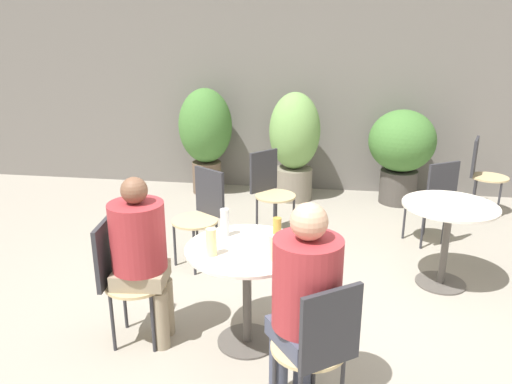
{
  "coord_description": "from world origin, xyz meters",
  "views": [
    {
      "loc": [
        0.3,
        -3.01,
        2.08
      ],
      "look_at": [
        -0.2,
        0.32,
        0.97
      ],
      "focal_mm": 35.0,
      "sensor_mm": 36.0,
      "label": 1
    }
  ],
  "objects_px": {
    "bistro_chair_5": "(203,209)",
    "beer_glass_3": "(277,228)",
    "seated_person_1": "(305,294)",
    "potted_plant_1": "(294,141)",
    "bistro_chair_4": "(434,195)",
    "potted_plant_0": "(206,132)",
    "seated_person_0": "(141,248)",
    "beer_glass_2": "(273,248)",
    "bistro_chair_1": "(319,342)",
    "beer_glass_0": "(225,223)",
    "cafe_table_far": "(448,224)",
    "potted_plant_2": "(401,148)",
    "bistro_chair_0": "(121,271)",
    "bistro_chair_2": "(482,169)",
    "bistro_chair_3": "(269,185)",
    "beer_glass_1": "(211,242)",
    "cafe_table_near": "(247,269)"
  },
  "relations": [
    {
      "from": "cafe_table_near",
      "to": "bistro_chair_2",
      "type": "height_order",
      "value": "bistro_chair_2"
    },
    {
      "from": "bistro_chair_2",
      "to": "seated_person_0",
      "type": "height_order",
      "value": "seated_person_0"
    },
    {
      "from": "bistro_chair_5",
      "to": "beer_glass_3",
      "type": "relative_size",
      "value": 5.78
    },
    {
      "from": "cafe_table_far",
      "to": "potted_plant_1",
      "type": "relative_size",
      "value": 0.57
    },
    {
      "from": "cafe_table_far",
      "to": "beer_glass_1",
      "type": "relative_size",
      "value": 4.27
    },
    {
      "from": "cafe_table_near",
      "to": "bistro_chair_4",
      "type": "distance_m",
      "value": 2.43
    },
    {
      "from": "seated_person_0",
      "to": "seated_person_1",
      "type": "xyz_separation_m",
      "value": [
        1.1,
        -0.49,
        0.03
      ]
    },
    {
      "from": "seated_person_1",
      "to": "potted_plant_1",
      "type": "bearing_deg",
      "value": -120.62
    },
    {
      "from": "bistro_chair_2",
      "to": "beer_glass_2",
      "type": "distance_m",
      "value": 3.75
    },
    {
      "from": "potted_plant_1",
      "to": "potted_plant_2",
      "type": "relative_size",
      "value": 1.16
    },
    {
      "from": "bistro_chair_4",
      "to": "seated_person_0",
      "type": "height_order",
      "value": "seated_person_0"
    },
    {
      "from": "cafe_table_far",
      "to": "beer_glass_0",
      "type": "height_order",
      "value": "beer_glass_0"
    },
    {
      "from": "bistro_chair_2",
      "to": "potted_plant_2",
      "type": "relative_size",
      "value": 0.76
    },
    {
      "from": "beer_glass_1",
      "to": "bistro_chair_3",
      "type": "bearing_deg",
      "value": 87.19
    },
    {
      "from": "bistro_chair_2",
      "to": "potted_plant_1",
      "type": "distance_m",
      "value": 2.2
    },
    {
      "from": "seated_person_1",
      "to": "beer_glass_2",
      "type": "xyz_separation_m",
      "value": [
        -0.22,
        0.41,
        0.07
      ]
    },
    {
      "from": "bistro_chair_0",
      "to": "bistro_chair_5",
      "type": "xyz_separation_m",
      "value": [
        0.24,
        1.27,
        0.0
      ]
    },
    {
      "from": "potted_plant_2",
      "to": "beer_glass_1",
      "type": "bearing_deg",
      "value": -115.26
    },
    {
      "from": "cafe_table_far",
      "to": "potted_plant_2",
      "type": "height_order",
      "value": "potted_plant_2"
    },
    {
      "from": "bistro_chair_1",
      "to": "bistro_chair_2",
      "type": "xyz_separation_m",
      "value": [
        1.76,
        3.65,
        0.0
      ]
    },
    {
      "from": "beer_glass_2",
      "to": "beer_glass_3",
      "type": "relative_size",
      "value": 1.06
    },
    {
      "from": "bistro_chair_0",
      "to": "bistro_chair_5",
      "type": "relative_size",
      "value": 1.0
    },
    {
      "from": "bistro_chair_4",
      "to": "bistro_chair_5",
      "type": "height_order",
      "value": "same"
    },
    {
      "from": "bistro_chair_5",
      "to": "bistro_chair_0",
      "type": "bearing_deg",
      "value": -67.0
    },
    {
      "from": "cafe_table_near",
      "to": "bistro_chair_0",
      "type": "height_order",
      "value": "bistro_chair_0"
    },
    {
      "from": "seated_person_1",
      "to": "bistro_chair_1",
      "type": "bearing_deg",
      "value": 90.0
    },
    {
      "from": "seated_person_0",
      "to": "beer_glass_0",
      "type": "relative_size",
      "value": 6.08
    },
    {
      "from": "bistro_chair_3",
      "to": "beer_glass_3",
      "type": "bearing_deg",
      "value": -129.73
    },
    {
      "from": "seated_person_0",
      "to": "potted_plant_1",
      "type": "distance_m",
      "value": 3.28
    },
    {
      "from": "beer_glass_1",
      "to": "bistro_chair_4",
      "type": "bearing_deg",
      "value": 49.56
    },
    {
      "from": "bistro_chair_1",
      "to": "beer_glass_0",
      "type": "xyz_separation_m",
      "value": [
        -0.68,
        0.85,
        0.29
      ]
    },
    {
      "from": "bistro_chair_5",
      "to": "beer_glass_1",
      "type": "height_order",
      "value": "beer_glass_1"
    },
    {
      "from": "bistro_chair_2",
      "to": "beer_glass_0",
      "type": "xyz_separation_m",
      "value": [
        -2.44,
        -2.8,
        0.29
      ]
    },
    {
      "from": "bistro_chair_0",
      "to": "bistro_chair_2",
      "type": "bearing_deg",
      "value": -51.35
    },
    {
      "from": "beer_glass_3",
      "to": "bistro_chair_1",
      "type": "bearing_deg",
      "value": -69.56
    },
    {
      "from": "bistro_chair_3",
      "to": "beer_glass_0",
      "type": "height_order",
      "value": "beer_glass_0"
    },
    {
      "from": "cafe_table_far",
      "to": "potted_plant_2",
      "type": "relative_size",
      "value": 0.66
    },
    {
      "from": "potted_plant_1",
      "to": "bistro_chair_0",
      "type": "bearing_deg",
      "value": -105.86
    },
    {
      "from": "bistro_chair_1",
      "to": "potted_plant_0",
      "type": "distance_m",
      "value": 4.21
    },
    {
      "from": "bistro_chair_2",
      "to": "potted_plant_0",
      "type": "distance_m",
      "value": 3.36
    },
    {
      "from": "bistro_chair_1",
      "to": "seated_person_1",
      "type": "height_order",
      "value": "seated_person_1"
    },
    {
      "from": "bistro_chair_1",
      "to": "beer_glass_3",
      "type": "relative_size",
      "value": 5.78
    },
    {
      "from": "beer_glass_2",
      "to": "potted_plant_1",
      "type": "xyz_separation_m",
      "value": [
        -0.12,
        3.28,
        -0.05
      ]
    },
    {
      "from": "bistro_chair_4",
      "to": "potted_plant_1",
      "type": "relative_size",
      "value": 0.65
    },
    {
      "from": "potted_plant_1",
      "to": "seated_person_1",
      "type": "bearing_deg",
      "value": -84.7
    },
    {
      "from": "bistro_chair_4",
      "to": "potted_plant_0",
      "type": "bearing_deg",
      "value": -59.04
    },
    {
      "from": "seated_person_0",
      "to": "bistro_chair_2",
      "type": "bearing_deg",
      "value": -50.08
    },
    {
      "from": "bistro_chair_2",
      "to": "potted_plant_1",
      "type": "relative_size",
      "value": 0.65
    },
    {
      "from": "cafe_table_far",
      "to": "beer_glass_1",
      "type": "bearing_deg",
      "value": -144.39
    },
    {
      "from": "beer_glass_3",
      "to": "potted_plant_1",
      "type": "bearing_deg",
      "value": 92.14
    }
  ]
}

